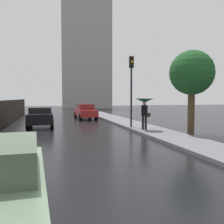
# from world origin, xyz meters

# --- Properties ---
(ground) EXTENTS (120.00, 120.00, 0.00)m
(ground) POSITION_xyz_m (0.00, 0.00, 0.00)
(ground) COLOR black
(car_red_near_kerb) EXTENTS (1.90, 4.21, 1.49)m
(car_red_near_kerb) POSITION_xyz_m (2.42, 18.51, 0.76)
(car_red_near_kerb) COLOR maroon
(car_red_near_kerb) RESTS_ON ground
(car_black_far_ahead) EXTENTS (1.82, 4.29, 1.42)m
(car_black_far_ahead) POSITION_xyz_m (-1.65, 12.81, 0.75)
(car_black_far_ahead) COLOR black
(car_black_far_ahead) RESTS_ON ground
(pedestrian_with_umbrella_near) EXTENTS (1.16, 1.16, 1.91)m
(pedestrian_with_umbrella_near) POSITION_xyz_m (4.63, 8.53, 1.70)
(pedestrian_with_umbrella_near) COLOR black
(pedestrian_with_umbrella_near) RESTS_ON sidewalk_strip
(traffic_light) EXTENTS (0.26, 0.39, 4.69)m
(traffic_light) POSITION_xyz_m (4.26, 9.94, 3.37)
(traffic_light) COLOR black
(traffic_light) RESTS_ON sidewalk_strip
(street_tree_mid) EXTENTS (2.52, 2.52, 4.79)m
(street_tree_mid) POSITION_xyz_m (6.80, 6.85, 3.47)
(street_tree_mid) COLOR #4C3823
(street_tree_mid) RESTS_ON ground
(distant_tower) EXTENTS (10.40, 10.10, 27.89)m
(distant_tower) POSITION_xyz_m (6.75, 48.01, 11.22)
(distant_tower) COLOR #9E9993
(distant_tower) RESTS_ON ground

